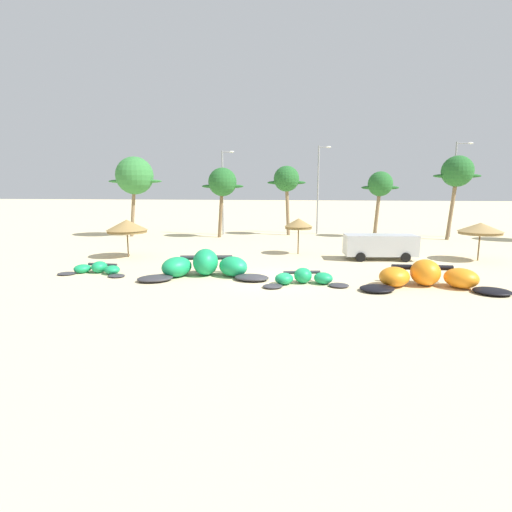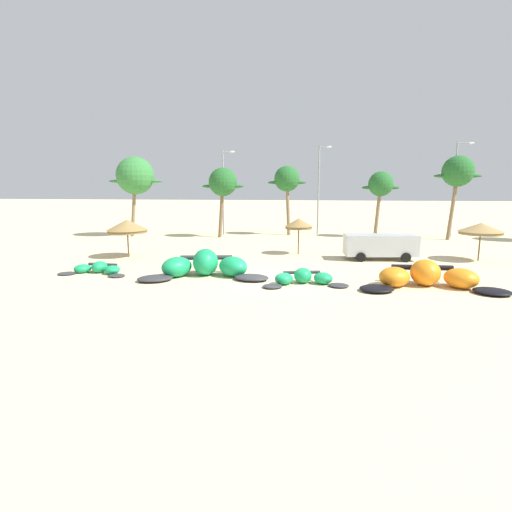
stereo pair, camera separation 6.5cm
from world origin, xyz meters
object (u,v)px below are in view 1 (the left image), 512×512
Objects in this scene: lamppost_west at (224,189)px; lamppost_east_center at (455,185)px; kite_left at (205,266)px; palm_leftmost at (135,176)px; palm_center_right at (457,172)px; kite_center at (427,277)px; palm_left at (222,183)px; lamppost_west_center at (319,186)px; beach_umbrella_near_palms at (481,228)px; palm_left_of_gap at (286,180)px; beach_umbrella_near_van at (127,226)px; kite_far_left at (97,269)px; kite_left_of_center at (304,278)px; beach_umbrella_middle at (299,224)px; palm_center_left at (380,185)px; parked_van at (378,245)px.

lamppost_west is 0.93× the size of lamppost_east_center.
palm_leftmost is at bearing 123.42° from kite_left.
palm_center_right reaches higher than kite_left.
palm_left reaches higher than kite_center.
lamppost_west_center is (-5.29, 24.34, 4.79)m from kite_center.
palm_center_right reaches higher than beach_umbrella_near_palms.
palm_center_right is at bearing 80.06° from beach_umbrella_near_palms.
palm_leftmost is at bearing -177.69° from palm_center_right.
beach_umbrella_near_van is at bearing -125.26° from palm_left_of_gap.
kite_far_left is 0.48× the size of lamppost_west_center.
kite_left_of_center is at bearing -5.36° from kite_far_left.
kite_far_left is 0.59× the size of kite_left.
beach_umbrella_near_van reaches higher than beach_umbrella_middle.
beach_umbrella_middle is at bearing -28.40° from palm_leftmost.
palm_left is 1.06× the size of palm_center_left.
kite_left is 22.64m from palm_leftmost.
parked_van is at bearing -123.70° from lamppost_east_center.
kite_left is 10.51m from beach_umbrella_middle.
kite_center is 31.77m from palm_leftmost.
lamppost_west is at bearing 176.67° from palm_center_right.
palm_center_right is (15.13, 10.71, 4.22)m from beach_umbrella_middle.
palm_center_right is (23.23, 0.94, 1.00)m from palm_left.
kite_left_of_center is 0.59× the size of palm_center_right.
kite_center is at bearing -54.28° from beach_umbrella_middle.
palm_center_right reaches higher than kite_left_of_center.
beach_umbrella_middle is (12.79, 3.05, 0.06)m from beach_umbrella_near_van.
palm_center_left is at bearing 5.41° from palm_leftmost.
parked_van is (5.34, 8.39, 0.76)m from kite_left_of_center.
beach_umbrella_near_van is at bearing -153.76° from palm_center_right.
beach_umbrella_middle is at bearing 93.20° from kite_left_of_center.
beach_umbrella_near_van is 18.78m from parked_van.
lamppost_east_center is (8.65, 23.08, 4.89)m from kite_center.
palm_leftmost reaches higher than palm_left_of_gap.
kite_far_left is 19.34m from kite_center.
beach_umbrella_near_palms is 25.44m from lamppost_west.
kite_center is at bearing -68.71° from palm_left_of_gap.
lamppost_west is at bearing 98.96° from palm_left.
beach_umbrella_middle reaches higher than kite_left.
palm_center_left reaches higher than kite_center.
beach_umbrella_middle is 20.77m from lamppost_east_center.
kite_left_of_center is 26.17m from palm_center_right.
kite_left_of_center is at bearing -27.79° from beach_umbrella_near_van.
palm_left is at bearing 127.74° from kite_center.
palm_center_right reaches higher than beach_umbrella_middle.
palm_left is at bearing -155.64° from palm_left_of_gap.
kite_far_left is 15.22m from beach_umbrella_middle.
beach_umbrella_middle is 6.28m from parked_van.
lamppost_east_center reaches higher than kite_center.
lamppost_west is at bearing -177.48° from lamppost_east_center.
parked_van is (-1.25, 8.24, 0.55)m from kite_center.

